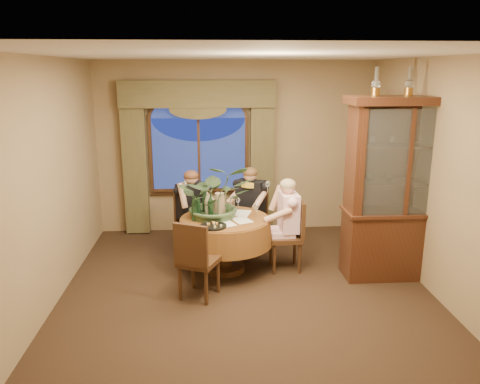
{
  "coord_description": "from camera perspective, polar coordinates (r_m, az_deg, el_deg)",
  "views": [
    {
      "loc": [
        -0.44,
        -5.11,
        2.65
      ],
      "look_at": [
        -0.04,
        0.78,
        1.1
      ],
      "focal_mm": 35.0,
      "sensor_mm": 36.0,
      "label": 1
    }
  ],
  "objects": [
    {
      "name": "oil_lamp_center",
      "position": [
        6.1,
        19.95,
        12.55
      ],
      "size": [
        0.11,
        0.11,
        0.34
      ],
      "primitive_type": null,
      "color": "#A5722D",
      "rests_on": "china_cabinet"
    },
    {
      "name": "olive_bowl",
      "position": [
        6.18,
        -1.76,
        -3.0
      ],
      "size": [
        0.14,
        0.14,
        0.04
      ],
      "primitive_type": "imported",
      "color": "#535E30",
      "rests_on": "dining_table"
    },
    {
      "name": "wine_bottle_3",
      "position": [
        6.05,
        -5.61,
        -2.02
      ],
      "size": [
        0.07,
        0.07,
        0.33
      ],
      "primitive_type": "cylinder",
      "color": "black",
      "rests_on": "dining_table"
    },
    {
      "name": "person_scarf",
      "position": [
        6.98,
        1.28,
        -2.05
      ],
      "size": [
        0.6,
        0.58,
        1.28
      ],
      "primitive_type": null,
      "rotation": [
        0.0,
        0.0,
        -3.63
      ],
      "color": "black",
      "rests_on": "floor"
    },
    {
      "name": "arched_transom",
      "position": [
        7.57,
        -5.16,
        10.33
      ],
      "size": [
        1.6,
        0.06,
        0.44
      ],
      "primitive_type": null,
      "color": "navy",
      "rests_on": "wall_back"
    },
    {
      "name": "wine_bottle_2",
      "position": [
        6.11,
        -3.58,
        -1.83
      ],
      "size": [
        0.07,
        0.07,
        0.33
      ],
      "primitive_type": "cylinder",
      "color": "black",
      "rests_on": "dining_table"
    },
    {
      "name": "wine_bottle_1",
      "position": [
        6.16,
        -4.02,
        -1.7
      ],
      "size": [
        0.07,
        0.07,
        0.33
      ],
      "primitive_type": "cylinder",
      "color": "tan",
      "rests_on": "dining_table"
    },
    {
      "name": "dining_table",
      "position": [
        6.32,
        -1.82,
        -6.41
      ],
      "size": [
        1.65,
        1.65,
        0.75
      ],
      "primitive_type": "cylinder",
      "rotation": [
        0.0,
        0.0,
        0.38
      ],
      "color": "maroon",
      "rests_on": "floor"
    },
    {
      "name": "oil_lamp_right",
      "position": [
        6.27,
        23.44,
        12.26
      ],
      "size": [
        0.11,
        0.11,
        0.34
      ],
      "primitive_type": null,
      "color": "#A5722D",
      "rests_on": "china_cabinet"
    },
    {
      "name": "tasting_paper_0",
      "position": [
        6.09,
        0.2,
        -3.44
      ],
      "size": [
        0.31,
        0.36,
        0.0
      ],
      "primitive_type": "cube",
      "rotation": [
        0.0,
        0.0,
        0.4
      ],
      "color": "white",
      "rests_on": "dining_table"
    },
    {
      "name": "wall_right",
      "position": [
        5.91,
        23.3,
        1.29
      ],
      "size": [
        0.0,
        5.0,
        5.0
      ],
      "primitive_type": "plane",
      "rotation": [
        1.57,
        0.0,
        -1.57
      ],
      "color": "olive",
      "rests_on": "ground"
    },
    {
      "name": "centerpiece_plant",
      "position": [
        6.11,
        -2.96,
        2.6
      ],
      "size": [
        0.97,
        1.08,
        0.84
      ],
      "primitive_type": "imported",
      "color": "#3B5635",
      "rests_on": "dining_table"
    },
    {
      "name": "wine_bottle_0",
      "position": [
        6.13,
        -5.14,
        -1.78
      ],
      "size": [
        0.07,
        0.07,
        0.33
      ],
      "primitive_type": "cylinder",
      "color": "black",
      "rests_on": "dining_table"
    },
    {
      "name": "cheese_platter",
      "position": [
        5.84,
        -3.26,
        -4.18
      ],
      "size": [
        0.33,
        0.33,
        0.02
      ],
      "primitive_type": "cylinder",
      "color": "black",
      "rests_on": "dining_table"
    },
    {
      "name": "tasting_paper_1",
      "position": [
        6.37,
        0.24,
        -2.6
      ],
      "size": [
        0.29,
        0.35,
        0.0
      ],
      "primitive_type": "cube",
      "rotation": [
        0.0,
        0.0,
        -0.29
      ],
      "color": "white",
      "rests_on": "dining_table"
    },
    {
      "name": "china_cabinet",
      "position": [
        6.27,
        18.89,
        0.26
      ],
      "size": [
        1.44,
        0.57,
        2.34
      ],
      "primitive_type": "cube",
      "color": "#34190F",
      "rests_on": "floor"
    },
    {
      "name": "tasting_paper_2",
      "position": [
        5.96,
        -1.83,
        -3.84
      ],
      "size": [
        0.31,
        0.36,
        0.0
      ],
      "primitive_type": "cube",
      "rotation": [
        0.0,
        0.0,
        0.41
      ],
      "color": "white",
      "rests_on": "dining_table"
    },
    {
      "name": "oil_lamp_left",
      "position": [
        5.95,
        16.26,
        12.8
      ],
      "size": [
        0.11,
        0.11,
        0.34
      ],
      "primitive_type": null,
      "color": "#A5722D",
      "rests_on": "china_cabinet"
    },
    {
      "name": "floor",
      "position": [
        5.78,
        0.95,
        -12.6
      ],
      "size": [
        5.0,
        5.0,
        0.0
      ],
      "primitive_type": "plane",
      "color": "black",
      "rests_on": "ground"
    },
    {
      "name": "wine_glass_person_back",
      "position": [
        6.5,
        -4.01,
        -1.51
      ],
      "size": [
        0.07,
        0.07,
        0.18
      ],
      "primitive_type": null,
      "color": "silver",
      "rests_on": "dining_table"
    },
    {
      "name": "wine_bottle_4",
      "position": [
        6.33,
        -4.29,
        -1.24
      ],
      "size": [
        0.07,
        0.07,
        0.33
      ],
      "primitive_type": "cylinder",
      "color": "black",
      "rests_on": "dining_table"
    },
    {
      "name": "chair_right",
      "position": [
        6.36,
        5.54,
        -5.3
      ],
      "size": [
        0.42,
        0.42,
        0.96
      ],
      "primitive_type": "cube",
      "rotation": [
        0.0,
        0.0,
        -4.7
      ],
      "color": "black",
      "rests_on": "floor"
    },
    {
      "name": "ceiling",
      "position": [
        5.14,
        1.08,
        16.39
      ],
      "size": [
        5.0,
        5.0,
        0.0
      ],
      "primitive_type": "plane",
      "rotation": [
        3.14,
        0.0,
        0.0
      ],
      "color": "white",
      "rests_on": "wall_back"
    },
    {
      "name": "chair_back",
      "position": [
        6.9,
        -5.61,
        -3.68
      ],
      "size": [
        0.58,
        0.58,
        0.96
      ],
      "primitive_type": "cube",
      "rotation": [
        0.0,
        0.0,
        -2.56
      ],
      "color": "black",
      "rests_on": "floor"
    },
    {
      "name": "drapery_left",
      "position": [
        7.73,
        -12.68,
        3.38
      ],
      "size": [
        0.38,
        0.14,
        2.32
      ],
      "primitive_type": "cube",
      "color": "#494226",
      "rests_on": "floor"
    },
    {
      "name": "wine_glass_person_pink",
      "position": [
        6.22,
        1.99,
        -2.22
      ],
      "size": [
        0.07,
        0.07,
        0.18
      ],
      "primitive_type": null,
      "color": "silver",
      "rests_on": "dining_table"
    },
    {
      "name": "person_back",
      "position": [
        6.91,
        -5.95,
        -2.4
      ],
      "size": [
        0.6,
        0.59,
        1.26
      ],
      "primitive_type": null,
      "rotation": [
        0.0,
        0.0,
        -2.56
      ],
      "color": "black",
      "rests_on": "floor"
    },
    {
      "name": "window",
      "position": [
        7.67,
        -5.02,
        4.51
      ],
      "size": [
        1.62,
        0.1,
        1.32
      ],
      "primitive_type": null,
      "color": "navy",
      "rests_on": "wall_back"
    },
    {
      "name": "drapery_right",
      "position": [
        7.69,
        2.7,
        3.66
      ],
      "size": [
        0.38,
        0.14,
        2.32
      ],
      "primitive_type": "cube",
      "color": "#494226",
      "rests_on": "floor"
    },
    {
      "name": "person_pink",
      "position": [
        6.37,
        5.9,
        -3.88
      ],
      "size": [
        0.44,
        0.48,
        1.26
      ],
      "primitive_type": null,
      "rotation": [
        0.0,
        0.0,
        -4.65
      ],
      "color": "#F6C7D5",
      "rests_on": "floor"
    },
    {
      "name": "wine_glass_person_scarf",
      "position": [
        6.53,
        -0.25,
        -1.39
      ],
      "size": [
        0.07,
        0.07,
        0.18
      ],
      "primitive_type": null,
      "color": "silver",
      "rests_on": "dining_table"
    },
    {
      "name": "chair_front_left",
      "position": [
        5.6,
        -5.04,
        -8.13
      ],
      "size": [
        0.56,
        0.56,
        0.96
      ],
      "primitive_type": "cube",
      "rotation": [
        0.0,
        0.0,
        -0.43
      ],
      "color": "black",
      "rests_on": "floor"
    },
    {
      "name": "swag_valance",
      "position": [
        7.48,
        -5.2,
        11.81
      ],
      "size": [
        2.45,
        0.16,
        0.42
      ],
      "primitive_type": null,
      "color": "#494226",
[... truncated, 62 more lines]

